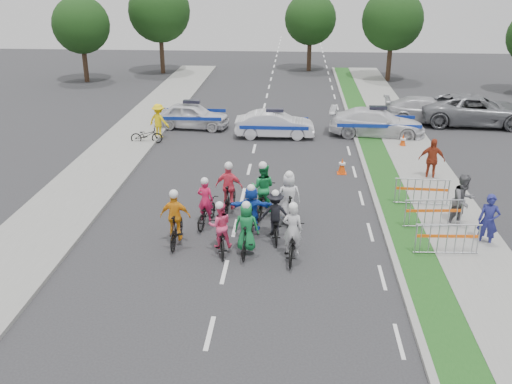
# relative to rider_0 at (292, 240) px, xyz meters

# --- Properties ---
(ground) EXTENTS (90.00, 90.00, 0.00)m
(ground) POSITION_rel_rider_0_xyz_m (-1.97, -1.00, -0.63)
(ground) COLOR #28282B
(ground) RESTS_ON ground
(curb_right) EXTENTS (0.20, 60.00, 0.12)m
(curb_right) POSITION_rel_rider_0_xyz_m (3.13, 4.00, -0.57)
(curb_right) COLOR gray
(curb_right) RESTS_ON ground
(grass_strip) EXTENTS (1.20, 60.00, 0.11)m
(grass_strip) POSITION_rel_rider_0_xyz_m (3.83, 4.00, -0.57)
(grass_strip) COLOR #174215
(grass_strip) RESTS_ON ground
(sidewalk_right) EXTENTS (2.40, 60.00, 0.13)m
(sidewalk_right) POSITION_rel_rider_0_xyz_m (5.63, 4.00, -0.56)
(sidewalk_right) COLOR gray
(sidewalk_right) RESTS_ON ground
(sidewalk_left) EXTENTS (3.00, 60.00, 0.13)m
(sidewalk_left) POSITION_rel_rider_0_xyz_m (-8.47, 4.00, -0.56)
(sidewalk_left) COLOR gray
(sidewalk_left) RESTS_ON ground
(rider_0) EXTENTS (0.79, 1.91, 1.91)m
(rider_0) POSITION_rel_rider_0_xyz_m (0.00, 0.00, 0.00)
(rider_0) COLOR black
(rider_0) RESTS_ON ground
(rider_1) EXTENTS (0.79, 1.75, 1.81)m
(rider_1) POSITION_rel_rider_0_xyz_m (-1.42, 0.20, 0.08)
(rider_1) COLOR black
(rider_1) RESTS_ON ground
(rider_2) EXTENTS (0.93, 1.79, 1.74)m
(rider_2) POSITION_rel_rider_0_xyz_m (-2.24, 0.29, 0.02)
(rider_2) COLOR black
(rider_2) RESTS_ON ground
(rider_3) EXTENTS (0.97, 1.83, 1.93)m
(rider_3) POSITION_rel_rider_0_xyz_m (-3.72, 0.69, 0.11)
(rider_3) COLOR black
(rider_3) RESTS_ON ground
(rider_4) EXTENTS (1.02, 1.77, 1.76)m
(rider_4) POSITION_rel_rider_0_xyz_m (-0.58, 1.32, 0.06)
(rider_4) COLOR black
(rider_4) RESTS_ON ground
(rider_5) EXTENTS (1.45, 1.74, 1.81)m
(rider_5) POSITION_rel_rider_0_xyz_m (-1.38, 1.61, 0.13)
(rider_5) COLOR black
(rider_5) RESTS_ON ground
(rider_6) EXTENTS (0.91, 1.82, 1.78)m
(rider_6) POSITION_rel_rider_0_xyz_m (-3.00, 2.22, -0.04)
(rider_6) COLOR black
(rider_6) RESTS_ON ground
(rider_7) EXTENTS (0.91, 1.95, 1.98)m
(rider_7) POSITION_rel_rider_0_xyz_m (-0.16, 2.52, 0.14)
(rider_7) COLOR black
(rider_7) RESTS_ON ground
(rider_8) EXTENTS (0.97, 2.07, 2.04)m
(rider_8) POSITION_rel_rider_0_xyz_m (-1.09, 3.26, 0.12)
(rider_8) COLOR black
(rider_8) RESTS_ON ground
(rider_9) EXTENTS (1.04, 1.93, 1.98)m
(rider_9) POSITION_rel_rider_0_xyz_m (-2.31, 3.30, 0.13)
(rider_9) COLOR black
(rider_9) RESTS_ON ground
(police_car_0) EXTENTS (4.22, 2.10, 1.38)m
(police_car_0) POSITION_rel_rider_0_xyz_m (-5.64, 14.58, 0.06)
(police_car_0) COLOR silver
(police_car_0) RESTS_ON ground
(police_car_1) EXTENTS (4.12, 1.53, 1.35)m
(police_car_1) POSITION_rel_rider_0_xyz_m (-1.06, 13.13, 0.04)
(police_car_1) COLOR silver
(police_car_1) RESTS_ON ground
(police_car_2) EXTENTS (5.15, 2.61, 1.43)m
(police_car_2) POSITION_rel_rider_0_xyz_m (4.26, 13.70, 0.09)
(police_car_2) COLOR silver
(police_car_2) RESTS_ON ground
(civilian_sedan) EXTENTS (5.01, 2.36, 1.41)m
(civilian_sedan) POSITION_rel_rider_0_xyz_m (7.44, 16.65, 0.08)
(civilian_sedan) COLOR #B5B5BA
(civilian_sedan) RESTS_ON ground
(civilian_suv) EXTENTS (6.21, 3.17, 1.68)m
(civilian_suv) POSITION_rel_rider_0_xyz_m (10.01, 16.33, 0.21)
(civilian_suv) COLOR slate
(civilian_suv) RESTS_ON ground
(spectator_0) EXTENTS (0.76, 0.64, 1.77)m
(spectator_0) POSITION_rel_rider_0_xyz_m (6.18, 1.25, 0.25)
(spectator_0) COLOR navy
(spectator_0) RESTS_ON ground
(spectator_1) EXTENTS (1.16, 1.08, 1.90)m
(spectator_1) POSITION_rel_rider_0_xyz_m (5.77, 2.71, 0.32)
(spectator_1) COLOR #5B5A60
(spectator_1) RESTS_ON ground
(spectator_2) EXTENTS (1.10, 0.56, 1.81)m
(spectator_2) POSITION_rel_rider_0_xyz_m (5.66, 7.19, 0.28)
(spectator_2) COLOR #9B361C
(spectator_2) RESTS_ON ground
(marshal_hiviz) EXTENTS (1.30, 1.04, 1.76)m
(marshal_hiviz) POSITION_rel_rider_0_xyz_m (-7.05, 12.68, 0.25)
(marshal_hiviz) COLOR yellow
(marshal_hiviz) RESTS_ON ground
(barrier_0) EXTENTS (2.02, 0.59, 1.12)m
(barrier_0) POSITION_rel_rider_0_xyz_m (4.73, 0.41, -0.07)
(barrier_0) COLOR #A5A8AD
(barrier_0) RESTS_ON ground
(barrier_1) EXTENTS (2.04, 0.67, 1.12)m
(barrier_1) POSITION_rel_rider_0_xyz_m (4.73, 2.34, -0.07)
(barrier_1) COLOR #A5A8AD
(barrier_1) RESTS_ON ground
(barrier_2) EXTENTS (2.02, 0.60, 1.12)m
(barrier_2) POSITION_rel_rider_0_xyz_m (4.73, 4.30, -0.07)
(barrier_2) COLOR #A5A8AD
(barrier_2) RESTS_ON ground
(cone_0) EXTENTS (0.40, 0.40, 0.70)m
(cone_0) POSITION_rel_rider_0_xyz_m (2.06, 7.76, -0.29)
(cone_0) COLOR #F24C0C
(cone_0) RESTS_ON ground
(cone_1) EXTENTS (0.40, 0.40, 0.70)m
(cone_1) POSITION_rel_rider_0_xyz_m (5.30, 11.67, -0.29)
(cone_1) COLOR #F24C0C
(cone_1) RESTS_ON ground
(parked_bike) EXTENTS (1.64, 0.76, 0.83)m
(parked_bike) POSITION_rel_rider_0_xyz_m (-7.44, 11.55, -0.21)
(parked_bike) COLOR black
(parked_bike) RESTS_ON ground
(tree_0) EXTENTS (4.20, 4.20, 6.30)m
(tree_0) POSITION_rel_rider_0_xyz_m (-15.97, 27.00, 3.56)
(tree_0) COLOR #382619
(tree_0) RESTS_ON ground
(tree_1) EXTENTS (4.55, 4.55, 6.82)m
(tree_1) POSITION_rel_rider_0_xyz_m (7.03, 29.00, 3.91)
(tree_1) COLOR #382619
(tree_1) RESTS_ON ground
(tree_3) EXTENTS (4.90, 4.90, 7.35)m
(tree_3) POSITION_rel_rider_0_xyz_m (-10.97, 31.00, 4.26)
(tree_3) COLOR #382619
(tree_3) RESTS_ON ground
(tree_4) EXTENTS (4.20, 4.20, 6.30)m
(tree_4) POSITION_rel_rider_0_xyz_m (1.03, 33.00, 3.56)
(tree_4) COLOR #382619
(tree_4) RESTS_ON ground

